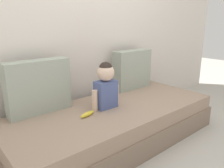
# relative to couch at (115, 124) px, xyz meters

# --- Properties ---
(ground_plane) EXTENTS (12.00, 12.00, 0.00)m
(ground_plane) POSITION_rel_couch_xyz_m (0.00, 0.00, -0.18)
(ground_plane) COLOR #B2ADA3
(back_wall) EXTENTS (5.45, 0.10, 2.20)m
(back_wall) POSITION_rel_couch_xyz_m (0.00, 0.60, 0.92)
(back_wall) COLOR silver
(back_wall) RESTS_ON ground
(couch) EXTENTS (2.25, 0.94, 0.37)m
(couch) POSITION_rel_couch_xyz_m (0.00, 0.00, 0.00)
(couch) COLOR #826C5B
(couch) RESTS_ON ground
(throw_pillow_left) EXTENTS (0.59, 0.16, 0.50)m
(throw_pillow_left) POSITION_rel_couch_xyz_m (-0.62, 0.37, 0.44)
(throw_pillow_left) COLOR #99A393
(throw_pillow_left) RESTS_ON couch
(throw_pillow_right) EXTENTS (0.53, 0.16, 0.49)m
(throw_pillow_right) POSITION_rel_couch_xyz_m (0.62, 0.37, 0.43)
(throw_pillow_right) COLOR #99A393
(throw_pillow_right) RESTS_ON couch
(toddler) EXTENTS (0.33, 0.17, 0.46)m
(toddler) POSITION_rel_couch_xyz_m (-0.07, 0.06, 0.43)
(toddler) COLOR #4C5B93
(toddler) RESTS_ON couch
(banana) EXTENTS (0.18, 0.08, 0.04)m
(banana) POSITION_rel_couch_xyz_m (-0.34, -0.01, 0.21)
(banana) COLOR yellow
(banana) RESTS_ON couch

